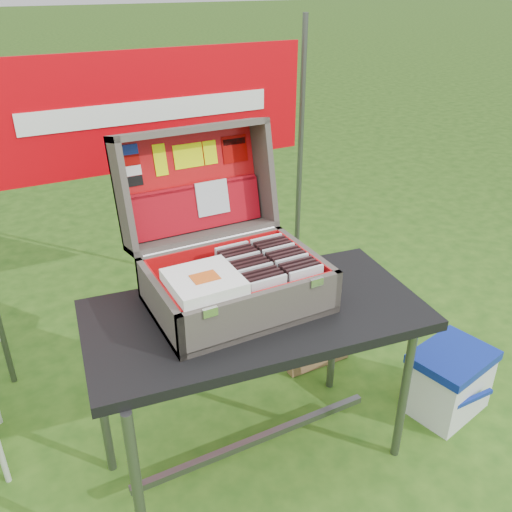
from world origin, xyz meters
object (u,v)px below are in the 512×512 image
table (256,391)px  suitcase (228,228)px  cooler (449,381)px  cardboard_box (318,335)px

table → suitcase: suitcase is taller
suitcase → cooler: bearing=-15.0°
table → cardboard_box: table is taller
table → cooler: (0.96, -0.14, -0.22)m
cooler → cardboard_box: 0.68m
cooler → table: bearing=159.6°
table → cardboard_box: (0.60, 0.43, -0.20)m
suitcase → cooler: size_ratio=1.67×
table → suitcase: size_ratio=2.00×
table → cardboard_box: size_ratio=3.30×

